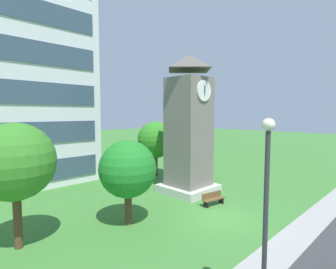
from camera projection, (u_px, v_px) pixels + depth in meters
The scene contains 8 objects.
ground_plane at pixel (218, 218), 15.80m from camera, with size 160.00×160.00×0.00m, color #3D7A33.
kerb_strip at pixel (290, 242), 12.81m from camera, with size 120.00×1.60×0.01m, color #9E9E99.
clock_tower at pixel (189, 132), 20.65m from camera, with size 3.88×3.88×10.93m.
park_bench at pixel (213, 199), 17.94m from camera, with size 1.86×0.79×0.88m.
street_lamp at pixel (266, 203), 7.30m from camera, with size 0.36×0.36×6.23m.
tree_by_building at pixel (15, 162), 11.93m from camera, with size 3.63×3.63×5.96m.
tree_streetside at pixel (128, 169), 14.64m from camera, with size 3.27×3.27×4.86m.
tree_near_tower at pixel (156, 140), 26.21m from camera, with size 3.71×3.71×5.57m.
Camera 1 is at (-12.96, -8.77, 6.35)m, focal length 27.63 mm.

